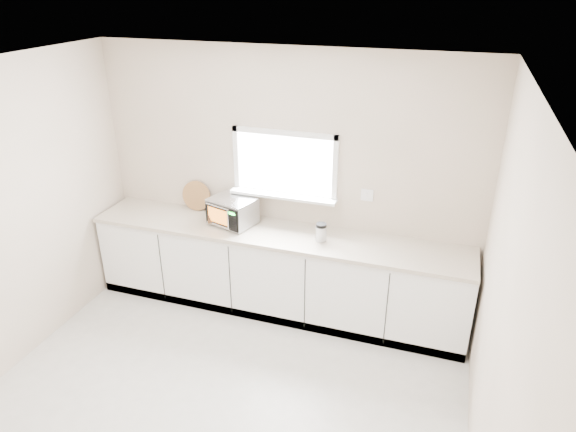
% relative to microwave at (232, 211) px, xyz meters
% --- Properties ---
extents(ground, '(4.00, 4.00, 0.00)m').
position_rel_microwave_xyz_m(ground, '(0.49, -1.73, -1.07)').
color(ground, beige).
rests_on(ground, ground).
extents(back_wall, '(4.00, 0.17, 2.70)m').
position_rel_microwave_xyz_m(back_wall, '(0.49, 0.27, 0.29)').
color(back_wall, beige).
rests_on(back_wall, ground).
extents(cabinets, '(3.92, 0.60, 0.88)m').
position_rel_microwave_xyz_m(cabinets, '(0.49, -0.03, -0.63)').
color(cabinets, white).
rests_on(cabinets, ground).
extents(countertop, '(3.92, 0.64, 0.04)m').
position_rel_microwave_xyz_m(countertop, '(0.49, -0.04, -0.17)').
color(countertop, beige).
rests_on(countertop, cabinets).
extents(microwave, '(0.52, 0.46, 0.29)m').
position_rel_microwave_xyz_m(microwave, '(0.00, 0.00, 0.00)').
color(microwave, black).
rests_on(microwave, countertop).
extents(knife_block, '(0.14, 0.21, 0.27)m').
position_rel_microwave_xyz_m(knife_block, '(-0.20, -0.04, -0.03)').
color(knife_block, '#4D321B').
rests_on(knife_block, countertop).
extents(cutting_board, '(0.33, 0.08, 0.33)m').
position_rel_microwave_xyz_m(cutting_board, '(-0.52, 0.21, 0.02)').
color(cutting_board, '#AE6E43').
rests_on(cutting_board, countertop).
extents(coffee_grinder, '(0.11, 0.11, 0.19)m').
position_rel_microwave_xyz_m(coffee_grinder, '(0.97, -0.06, -0.06)').
color(coffee_grinder, '#ADB0B4').
rests_on(coffee_grinder, countertop).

